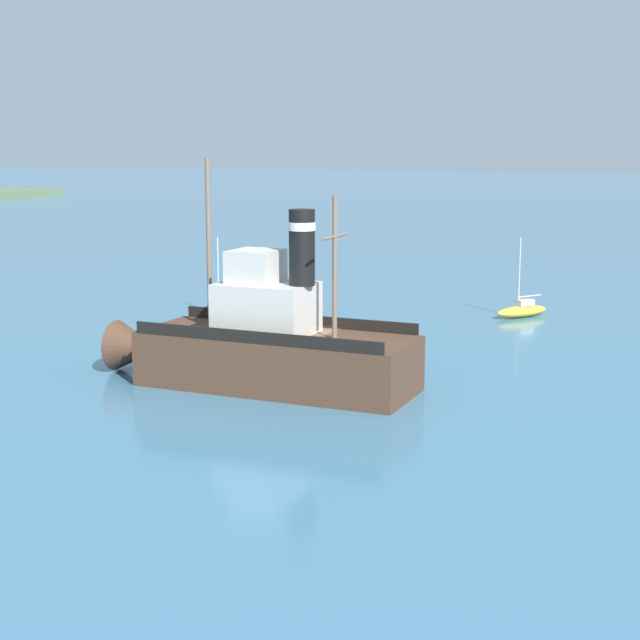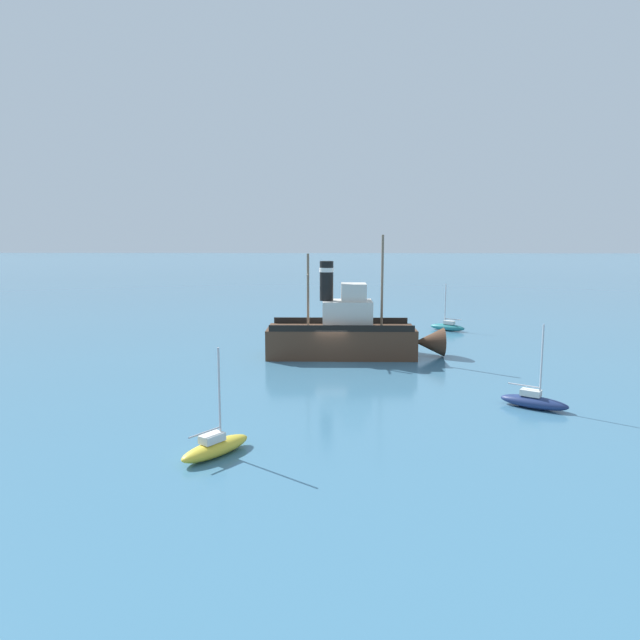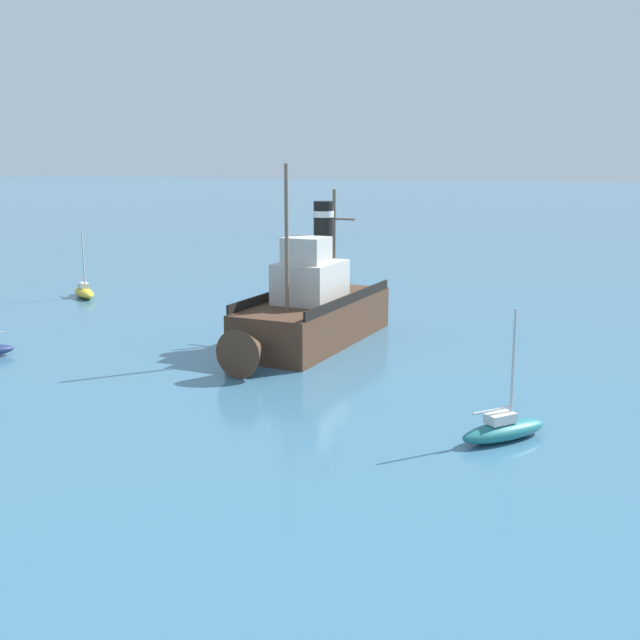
# 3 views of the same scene
# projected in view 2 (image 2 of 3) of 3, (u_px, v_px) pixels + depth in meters

# --- Properties ---
(ground_plane) EXTENTS (600.00, 600.00, 0.00)m
(ground_plane) POSITION_uv_depth(u_px,v_px,m) (331.00, 360.00, 45.33)
(ground_plane) COLOR teal
(old_tugboat) EXTENTS (4.54, 14.43, 9.90)m
(old_tugboat) POSITION_uv_depth(u_px,v_px,m) (349.00, 334.00, 46.66)
(old_tugboat) COLOR #4C3323
(old_tugboat) RESTS_ON ground
(sailboat_yellow) EXTENTS (3.72, 3.13, 4.90)m
(sailboat_yellow) POSITION_uv_depth(u_px,v_px,m) (215.00, 447.00, 25.52)
(sailboat_yellow) COLOR gold
(sailboat_yellow) RESTS_ON ground
(sailboat_navy) EXTENTS (3.01, 3.78, 4.90)m
(sailboat_navy) POSITION_uv_depth(u_px,v_px,m) (534.00, 401.00, 32.61)
(sailboat_navy) COLOR navy
(sailboat_navy) RESTS_ON ground
(sailboat_teal) EXTENTS (3.08, 3.74, 4.90)m
(sailboat_teal) POSITION_uv_depth(u_px,v_px,m) (447.00, 327.00, 59.61)
(sailboat_teal) COLOR #23757A
(sailboat_teal) RESTS_ON ground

